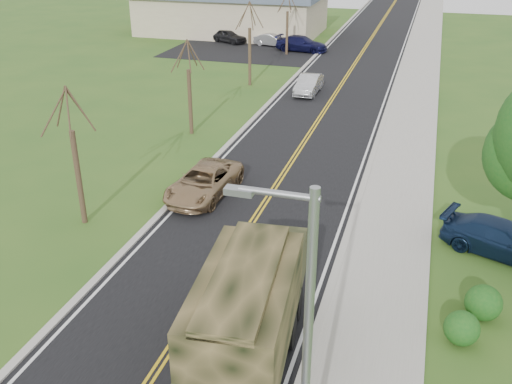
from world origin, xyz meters
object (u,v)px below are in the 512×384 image
at_px(military_truck, 250,303).
at_px(pickup_navy, 503,239).
at_px(sedan_silver, 309,84).
at_px(suv_champagne, 204,182).

relative_size(military_truck, pickup_navy, 1.55).
distance_m(military_truck, pickup_navy, 11.52).
relative_size(military_truck, sedan_silver, 1.71).
bearing_deg(suv_champagne, pickup_navy, -2.28).
bearing_deg(sedan_silver, military_truck, -80.31).
xyz_separation_m(military_truck, pickup_navy, (7.65, 8.50, -1.33)).
bearing_deg(military_truck, sedan_silver, 93.29).
distance_m(suv_champagne, sedan_silver, 18.92).
xyz_separation_m(suv_champagne, pickup_navy, (13.12, -1.59, -0.02)).
distance_m(sedan_silver, pickup_navy, 23.80).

